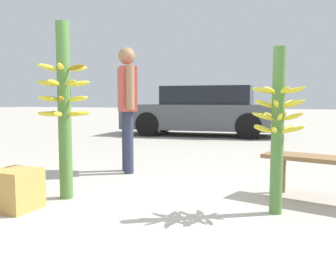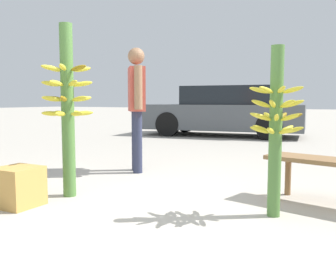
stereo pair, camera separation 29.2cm
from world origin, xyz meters
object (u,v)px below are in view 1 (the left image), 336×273
at_px(banana_stalk_left, 64,106).
at_px(banana_stalk_center, 278,125).
at_px(parked_car, 204,112).
at_px(produce_crate, 16,190).
at_px(vendor_person, 127,99).

xyz_separation_m(banana_stalk_left, banana_stalk_center, (1.94, 0.29, -0.15)).
xyz_separation_m(parked_car, produce_crate, (0.62, -7.36, -0.47)).
height_order(banana_stalk_center, vendor_person, vendor_person).
height_order(parked_car, produce_crate, parked_car).
bearing_deg(vendor_person, produce_crate, 140.89).
bearing_deg(banana_stalk_left, banana_stalk_center, 8.38).
bearing_deg(parked_car, vendor_person, -179.67).
distance_m(parked_car, produce_crate, 7.40).
relative_size(banana_stalk_left, produce_crate, 4.75).
xyz_separation_m(banana_stalk_center, parked_car, (-2.72, 6.59, -0.10)).
xyz_separation_m(banana_stalk_left, parked_car, (-0.78, 6.87, -0.25)).
distance_m(banana_stalk_left, banana_stalk_center, 1.97).
xyz_separation_m(banana_stalk_left, produce_crate, (-0.16, -0.49, -0.72)).
relative_size(banana_stalk_center, parked_car, 0.32).
distance_m(banana_stalk_left, parked_car, 6.92).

